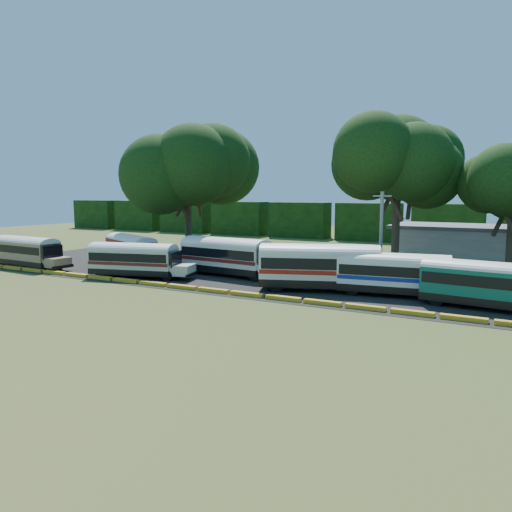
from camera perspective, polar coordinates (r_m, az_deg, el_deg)
The scene contains 15 objects.
ground at distance 38.79m, azimuth -7.57°, elevation -4.18°, with size 160.00×160.00×0.00m, color #33511B.
asphalt_strip at distance 48.35m, azimuth 1.85°, elevation -1.84°, with size 64.00×24.00×0.02m, color black.
curb at distance 39.56m, azimuth -6.72°, elevation -3.72°, with size 53.70×0.45×0.30m.
terminal_building at distance 61.00m, azimuth 24.33°, elevation 1.33°, with size 19.00×9.00×4.00m.
treeline_backdrop at distance 81.89m, azimuth 12.75°, elevation 3.82°, with size 130.00×4.00×6.00m.
bus_beige at distance 55.96m, azimuth -24.61°, elevation 0.63°, with size 9.83×2.93×3.19m.
bus_red at distance 54.12m, azimuth -14.03°, elevation 0.90°, with size 9.99×6.27×3.25m.
bus_cream_west at distance 46.19m, azimuth -13.62°, elevation -0.24°, with size 9.92×4.68×3.17m.
bus_cream_east at distance 46.06m, azimuth -3.31°, elevation 0.20°, with size 10.98×3.82×3.54m.
bus_white_red at distance 39.16m, azimuth 7.60°, elevation -0.97°, with size 11.51×6.37×3.70m.
bus_white_blue at distance 38.32m, azimuth 15.75°, elevation -1.76°, with size 10.04×3.67×3.23m.
bus_teal at distance 36.15m, azimuth 25.04°, elevation -2.71°, with size 9.89×3.48×3.18m.
tree_west at distance 60.74m, azimuth -7.86°, elevation 10.01°, with size 12.11×12.11×15.11m.
tree_center at distance 52.67m, azimuth 15.94°, elevation 10.65°, with size 11.66×11.66×15.33m.
utility_pole at distance 44.63m, azimuth 14.09°, elevation 2.33°, with size 1.60×0.30×7.75m.
Camera 1 is at (22.63, -30.57, 7.65)m, focal length 35.00 mm.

